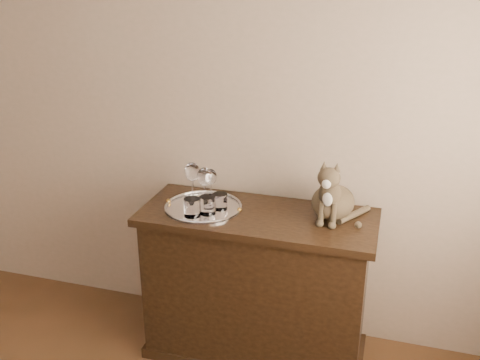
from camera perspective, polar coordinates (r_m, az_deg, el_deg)
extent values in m
cube|color=tan|center=(3.02, -7.67, 8.88)|extent=(4.00, 0.10, 2.70)
cylinder|color=silver|center=(2.77, -3.93, -2.98)|extent=(0.40, 0.40, 0.01)
cylinder|color=white|center=(2.68, -3.48, -2.69)|extent=(0.08, 0.08, 0.09)
cylinder|color=white|center=(2.66, -5.14, -2.93)|extent=(0.08, 0.08, 0.09)
cylinder|color=white|center=(2.73, -2.13, -2.29)|extent=(0.07, 0.07, 0.08)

